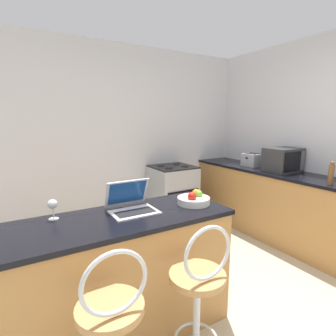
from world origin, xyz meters
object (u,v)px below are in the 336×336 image
toaster (253,160)px  stove_range (173,196)px  wine_glass_tall (53,205)px  fruit_bowl (194,199)px  bar_stool_far (199,306)px  pepper_mill (331,173)px  microwave (283,160)px  mug_blue (243,159)px  laptop (131,203)px

toaster → stove_range: toaster is taller
stove_range → wine_glass_tall: (-1.79, -1.37, 0.56)m
fruit_bowl → toaster: bearing=29.3°
bar_stool_far → pepper_mill: size_ratio=4.10×
microwave → toaster: 0.49m
toaster → pepper_mill: (-0.17, -1.20, 0.03)m
bar_stool_far → microwave: bearing=25.8°
microwave → toaster: size_ratio=1.78×
wine_glass_tall → microwave: bearing=6.2°
bar_stool_far → pepper_mill: bearing=9.4°
mug_blue → microwave: bearing=-102.1°
toaster → wine_glass_tall: (-2.80, -0.79, 0.01)m
laptop → mug_blue: bearing=27.0°
stove_range → wine_glass_tall: size_ratio=6.62×
laptop → bar_stool_far: bearing=-75.5°
stove_range → wine_glass_tall: bearing=-142.6°
wine_glass_tall → pepper_mill: (2.62, -0.41, 0.02)m
laptop → toaster: laptop is taller
laptop → microwave: bearing=10.1°
laptop → toaster: size_ratio=1.32×
bar_stool_far → wine_glass_tall: bearing=133.1°
pepper_mill → stove_range: bearing=115.1°
wine_glass_tall → pepper_mill: pepper_mill is taller
bar_stool_far → fruit_bowl: 0.78m
laptop → microwave: microwave is taller
laptop → wine_glass_tall: (-0.52, 0.10, 0.04)m
laptop → microwave: 2.34m
toaster → wine_glass_tall: size_ratio=1.79×
fruit_bowl → wine_glass_tall: size_ratio=1.86×
laptop → pepper_mill: (2.10, -0.31, 0.06)m
fruit_bowl → wine_glass_tall: 1.04m
bar_stool_far → laptop: (-0.16, 0.63, 0.50)m
bar_stool_far → wine_glass_tall: 1.14m
fruit_bowl → wine_glass_tall: bearing=168.3°
bar_stool_far → fruit_bowl: (0.33, 0.52, 0.48)m
fruit_bowl → bar_stool_far: bearing=-122.7°
pepper_mill → laptop: bearing=171.7°
bar_stool_far → toaster: size_ratio=4.06×
fruit_bowl → stove_range: bearing=64.0°
bar_stool_far → toaster: 2.65m
toaster → bar_stool_far: bearing=-144.3°
bar_stool_far → mug_blue: size_ratio=10.53×
wine_glass_tall → fruit_bowl: bearing=-11.7°
microwave → toaster: microwave is taller
microwave → pepper_mill: 0.74m
toaster → stove_range: size_ratio=0.27×
bar_stool_far → toaster: toaster is taller
mug_blue → pepper_mill: pepper_mill is taller
bar_stool_far → stove_range: bar_stool_far is taller
laptop → mug_blue: (2.48, 1.26, -0.01)m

